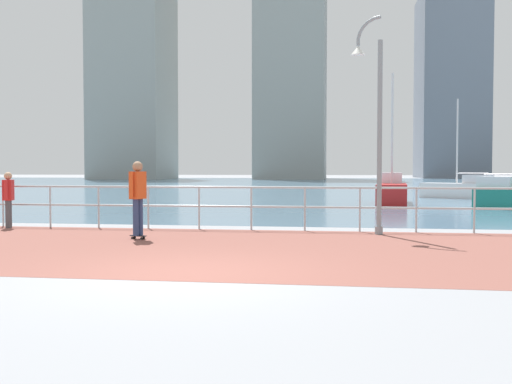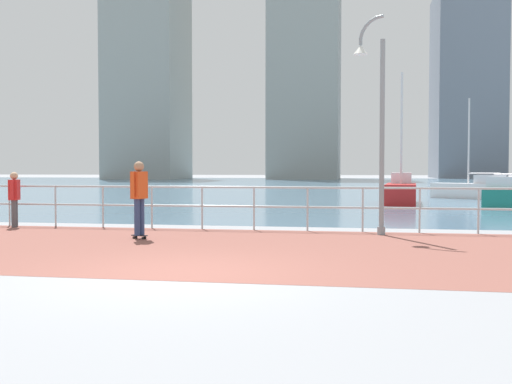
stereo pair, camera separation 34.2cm
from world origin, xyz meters
The scene contains 12 objects.
ground centered at (0.00, 40.00, 0.00)m, with size 220.00×220.00×0.00m, color gray.
brick_paving centered at (0.00, 2.93, 0.00)m, with size 28.00×7.16×0.01m, color brown.
harbor_water centered at (0.00, 51.51, 0.00)m, with size 180.00×88.00×0.00m, color slate.
waterfront_railing centered at (0.00, 6.51, 0.79)m, with size 25.25×0.06×1.15m.
lamppost centered at (3.08, 5.95, 2.93)m, with size 0.80×0.42×5.30m.
skateboarder centered at (-2.24, 4.12, 1.07)m, with size 0.41×0.55×1.77m.
bystander centered at (-6.63, 6.16, 0.88)m, with size 0.33×0.55×1.51m.
sailboat_ivory centered at (8.69, 24.59, 0.52)m, with size 3.87×3.12×5.41m.
sailboat_navy centered at (4.66, 19.33, 0.57)m, with size 1.71×4.38×6.02m.
tower_steel centered at (-5.73, 88.54, 19.30)m, with size 10.92×16.20×40.27m.
tower_slate centered at (-30.98, 83.26, 18.05)m, with size 11.36×12.47×37.77m.
tower_beige centered at (22.03, 103.59, 16.89)m, with size 11.32×15.15×35.44m.
Camera 2 is at (2.66, -8.65, 1.60)m, focal length 41.40 mm.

